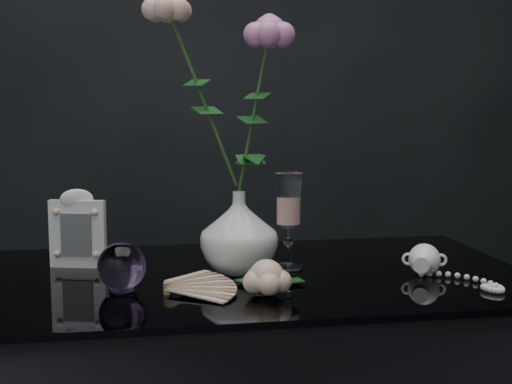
{
  "coord_description": "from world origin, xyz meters",
  "views": [
    {
      "loc": [
        -0.2,
        -1.22,
        1.08
      ],
      "look_at": [
        0.01,
        -0.0,
        0.92
      ],
      "focal_mm": 50.0,
      "sensor_mm": 36.0,
      "label": 1
    }
  ],
  "objects": [
    {
      "name": "paperweight",
      "position": [
        -0.22,
        -0.03,
        0.8
      ],
      "size": [
        0.11,
        0.11,
        0.08
      ],
      "primitive_type": null,
      "rotation": [
        0.0,
        0.0,
        -0.36
      ],
      "color": "#9D73BC",
      "rests_on": "table"
    },
    {
      "name": "vase",
      "position": [
        -0.01,
        0.07,
        0.84
      ],
      "size": [
        0.17,
        0.17,
        0.15
      ],
      "primitive_type": "imported",
      "rotation": [
        0.0,
        0.0,
        -0.21
      ],
      "color": "white",
      "rests_on": "table"
    },
    {
      "name": "picture_frame",
      "position": [
        -0.31,
        0.16,
        0.84
      ],
      "size": [
        0.13,
        0.11,
        0.15
      ],
      "primitive_type": null,
      "rotation": [
        0.0,
        0.0,
        -0.27
      ],
      "color": "white",
      "rests_on": "table"
    },
    {
      "name": "pearl_jar",
      "position": [
        0.33,
        -0.01,
        0.79
      ],
      "size": [
        0.25,
        0.26,
        0.06
      ],
      "primitive_type": null,
      "rotation": [
        0.0,
        0.0,
        -0.29
      ],
      "color": "white",
      "rests_on": "table"
    },
    {
      "name": "paper_fan",
      "position": [
        -0.15,
        -0.07,
        0.77
      ],
      "size": [
        0.27,
        0.24,
        0.02
      ],
      "primitive_type": null,
      "rotation": [
        0.0,
        0.0,
        -0.28
      ],
      "color": "beige",
      "rests_on": "table"
    },
    {
      "name": "wine_glass",
      "position": [
        0.09,
        0.08,
        0.85
      ],
      "size": [
        0.07,
        0.07,
        0.18
      ],
      "primitive_type": null,
      "rotation": [
        0.0,
        0.0,
        -0.38
      ],
      "color": "white",
      "rests_on": "table"
    },
    {
      "name": "loose_rose",
      "position": [
        0.01,
        -0.1,
        0.79
      ],
      "size": [
        0.19,
        0.21,
        0.06
      ],
      "primitive_type": null,
      "rotation": [
        0.0,
        0.0,
        -0.34
      ],
      "color": "#FFC9A4",
      "rests_on": "table"
    },
    {
      "name": "roses",
      "position": [
        -0.03,
        0.07,
        1.11
      ],
      "size": [
        0.26,
        0.11,
        0.4
      ],
      "color": "#F9B29F",
      "rests_on": "vase"
    }
  ]
}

